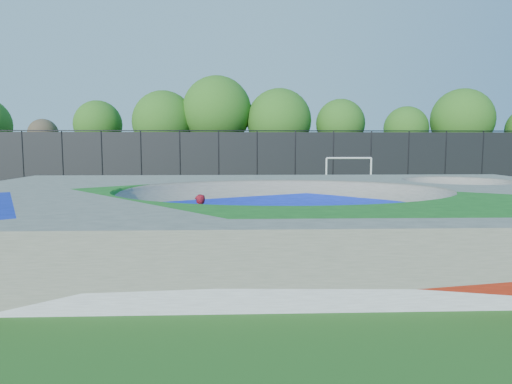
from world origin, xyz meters
TOP-DOWN VIEW (x-y plane):
  - ground at (0.00, 0.00)m, footprint 120.00×120.00m
  - skate_deck at (0.00, 0.00)m, footprint 22.00×14.00m
  - skater at (-2.54, -2.01)m, footprint 0.68×0.62m
  - skateboard at (-2.54, -2.01)m, footprint 0.81×0.49m
  - soccer_goal at (6.00, 15.83)m, footprint 3.17×0.12m
  - fence at (0.00, 21.00)m, footprint 48.09×0.09m
  - treeline at (0.83, 25.72)m, footprint 52.85×7.47m

SIDE VIEW (x-z plane):
  - ground at x=0.00m, z-range 0.00..0.00m
  - skateboard at x=-2.54m, z-range 0.00..0.05m
  - skate_deck at x=0.00m, z-range 0.00..1.50m
  - skater at x=-2.54m, z-range 0.00..1.57m
  - soccer_goal at x=6.00m, z-range 0.41..2.50m
  - fence at x=0.00m, z-range 0.08..4.12m
  - treeline at x=0.83m, z-range 0.57..9.38m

